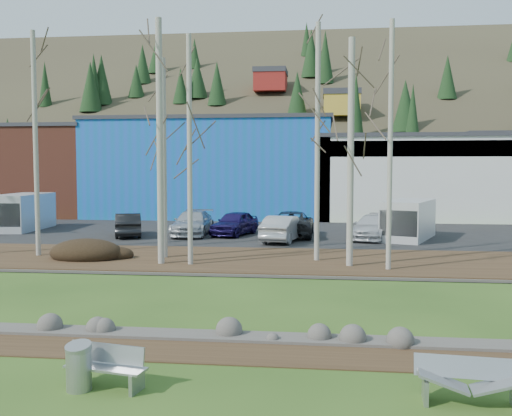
# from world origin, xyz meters

# --- Properties ---
(ground) EXTENTS (200.00, 200.00, 0.00)m
(ground) POSITION_xyz_m (0.00, 0.00, 0.00)
(ground) COLOR #2B4916
(ground) RESTS_ON ground
(dirt_strip) EXTENTS (80.00, 1.80, 0.03)m
(dirt_strip) POSITION_xyz_m (0.00, 2.10, 0.01)
(dirt_strip) COLOR #382616
(dirt_strip) RESTS_ON ground
(near_bank_rocks) EXTENTS (80.00, 0.80, 0.50)m
(near_bank_rocks) POSITION_xyz_m (0.00, 3.10, 0.00)
(near_bank_rocks) COLOR #47423D
(near_bank_rocks) RESTS_ON ground
(river) EXTENTS (80.00, 8.00, 0.90)m
(river) POSITION_xyz_m (0.00, 7.20, 0.00)
(river) COLOR #142331
(river) RESTS_ON ground
(far_bank_rocks) EXTENTS (80.00, 0.80, 0.46)m
(far_bank_rocks) POSITION_xyz_m (0.00, 11.30, 0.00)
(far_bank_rocks) COLOR #47423D
(far_bank_rocks) RESTS_ON ground
(far_bank) EXTENTS (80.00, 7.00, 0.15)m
(far_bank) POSITION_xyz_m (0.00, 14.50, 0.07)
(far_bank) COLOR #382616
(far_bank) RESTS_ON ground
(parking_lot) EXTENTS (80.00, 14.00, 0.14)m
(parking_lot) POSITION_xyz_m (0.00, 25.00, 0.07)
(parking_lot) COLOR black
(parking_lot) RESTS_ON ground
(building_brick) EXTENTS (16.32, 12.24, 7.80)m
(building_brick) POSITION_xyz_m (-24.00, 39.00, 3.91)
(building_brick) COLOR brown
(building_brick) RESTS_ON ground
(building_blue) EXTENTS (20.40, 12.24, 8.30)m
(building_blue) POSITION_xyz_m (-6.00, 39.00, 4.16)
(building_blue) COLOR #0F61B5
(building_blue) RESTS_ON ground
(building_white) EXTENTS (18.36, 12.24, 6.80)m
(building_white) POSITION_xyz_m (12.00, 38.98, 3.41)
(building_white) COLOR silver
(building_white) RESTS_ON ground
(hillside) EXTENTS (160.00, 72.00, 35.00)m
(hillside) POSITION_xyz_m (0.00, 84.00, 17.50)
(hillside) COLOR #362D1F
(hillside) RESTS_ON ground
(bench_intact) EXTENTS (1.65, 0.77, 0.79)m
(bench_intact) POSITION_xyz_m (-0.61, -0.20, 0.40)
(bench_intact) COLOR #9DA0A2
(bench_intact) RESTS_ON ground
(bench_damaged) EXTENTS (1.83, 0.74, 0.79)m
(bench_damaged) POSITION_xyz_m (6.03, -0.19, 0.40)
(bench_damaged) COLOR #9DA0A2
(bench_damaged) RESTS_ON ground
(litter_bin) EXTENTS (0.53, 0.53, 0.81)m
(litter_bin) POSITION_xyz_m (-1.06, -0.40, 0.41)
(litter_bin) COLOR #9DA0A2
(litter_bin) RESTS_ON ground
(seagull) EXTENTS (0.43, 0.20, 0.31)m
(seagull) POSITION_xyz_m (6.88, 1.01, 0.17)
(seagull) COLOR gold
(seagull) RESTS_ON ground
(dirt_mound) EXTENTS (3.27, 2.31, 0.64)m
(dirt_mound) POSITION_xyz_m (-6.99, 13.74, 0.47)
(dirt_mound) COLOR black
(dirt_mound) RESTS_ON far_bank
(birch_1) EXTENTS (0.22, 0.22, 10.19)m
(birch_1) POSITION_xyz_m (-9.55, 14.33, 5.24)
(birch_1) COLOR beige
(birch_1) RESTS_ON far_bank
(birch_2) EXTENTS (0.28, 0.28, 8.85)m
(birch_2) POSITION_xyz_m (-3.62, 14.47, 4.57)
(birch_2) COLOR beige
(birch_2) RESTS_ON far_bank
(birch_3) EXTENTS (0.21, 0.21, 9.47)m
(birch_3) POSITION_xyz_m (-2.03, 12.77, 4.88)
(birch_3) COLOR beige
(birch_3) RESTS_ON far_bank
(birch_4) EXTENTS (0.27, 0.27, 10.16)m
(birch_4) POSITION_xyz_m (-3.30, 12.82, 5.23)
(birch_4) COLOR beige
(birch_4) RESTS_ON far_bank
(birch_5) EXTENTS (0.22, 0.22, 10.19)m
(birch_5) POSITION_xyz_m (3.20, 14.41, 5.24)
(birch_5) COLOR beige
(birch_5) RESTS_ON far_bank
(birch_6) EXTENTS (0.20, 0.20, 9.75)m
(birch_6) POSITION_xyz_m (6.05, 12.49, 5.02)
(birch_6) COLOR beige
(birch_6) RESTS_ON far_bank
(birch_7) EXTENTS (0.27, 0.27, 9.23)m
(birch_7) POSITION_xyz_m (4.56, 13.16, 4.77)
(birch_7) COLOR beige
(birch_7) RESTS_ON far_bank
(car_0) EXTENTS (2.77, 4.39, 1.37)m
(car_0) POSITION_xyz_m (-7.99, 22.06, 0.82)
(car_0) COLOR black
(car_0) RESTS_ON parking_lot
(car_1) EXTENTS (2.16, 5.03, 1.44)m
(car_1) POSITION_xyz_m (-4.30, 23.00, 0.86)
(car_1) COLOR #A8ABB0
(car_1) RESTS_ON parking_lot
(car_2) EXTENTS (2.79, 4.53, 1.44)m
(car_2) POSITION_xyz_m (-1.79, 23.27, 0.86)
(car_2) COLOR #1E1452
(car_2) RESTS_ON parking_lot
(car_3) EXTENTS (2.38, 4.57, 1.44)m
(car_3) POSITION_xyz_m (1.33, 20.64, 0.86)
(car_3) COLOR #B9B9BB
(car_3) RESTS_ON parking_lot
(car_4) EXTENTS (2.52, 5.37, 1.49)m
(car_4) POSITION_xyz_m (1.65, 23.18, 0.88)
(car_4) COLOR #27282A
(car_4) RESTS_ON parking_lot
(car_5) EXTENTS (3.40, 5.09, 1.37)m
(car_5) POSITION_xyz_m (6.32, 22.37, 0.82)
(car_5) COLOR silver
(car_5) RESTS_ON parking_lot
(van_white) EXTENTS (3.73, 5.45, 2.20)m
(van_white) POSITION_xyz_m (8.23, 22.40, 1.24)
(van_white) COLOR silver
(van_white) RESTS_ON parking_lot
(van_grey) EXTENTS (2.59, 5.48, 2.33)m
(van_grey) POSITION_xyz_m (-15.99, 24.50, 1.31)
(van_grey) COLOR silver
(van_grey) RESTS_ON parking_lot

